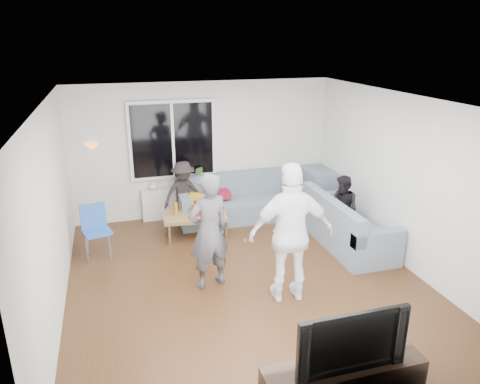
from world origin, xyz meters
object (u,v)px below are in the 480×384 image
object	(u,v)px
coffee_table	(196,225)
side_chair	(97,232)
sofa_right_section	(348,221)
television	(347,336)
floor_lamp	(96,183)
tv_console	(343,383)
sofa_back_section	(238,198)
player_right	(291,234)
spectator_back	(184,193)
spectator_right	(343,209)
player_left	(209,231)

from	to	relation	value
coffee_table	side_chair	bearing A→B (deg)	-167.21
sofa_right_section	television	size ratio (longest dim) A/B	1.82
coffee_table	side_chair	size ratio (longest dim) A/B	1.28
floor_lamp	tv_console	bearing A→B (deg)	-66.83
side_chair	floor_lamp	world-z (taller)	floor_lamp
sofa_back_section	sofa_right_section	bearing A→B (deg)	-47.68
player_right	side_chair	bearing A→B (deg)	-31.60
side_chair	player_right	world-z (taller)	player_right
player_right	tv_console	bearing A→B (deg)	90.44
coffee_table	tv_console	xyz separation A→B (m)	(0.63, -4.21, 0.02)
player_right	tv_console	size ratio (longest dim) A/B	1.19
coffee_table	tv_console	world-z (taller)	tv_console
television	player_right	bearing A→B (deg)	83.71
spectator_back	television	xyz separation A→B (m)	(0.73, -4.80, 0.14)
sofa_back_section	sofa_right_section	size ratio (longest dim) A/B	1.15
side_chair	spectator_right	bearing A→B (deg)	-21.59
sofa_back_section	television	xyz separation A→B (m)	(-0.31, -4.77, 0.33)
sofa_right_section	tv_console	world-z (taller)	sofa_right_section
side_chair	player_right	size ratio (longest dim) A/B	0.45
floor_lamp	spectator_back	world-z (taller)	floor_lamp
coffee_table	spectator_right	world-z (taller)	spectator_right
spectator_right	tv_console	world-z (taller)	spectator_right
sofa_back_section	player_right	distance (m)	2.95
sofa_back_section	tv_console	bearing A→B (deg)	-93.77
coffee_table	floor_lamp	bearing A→B (deg)	145.80
side_chair	television	bearing A→B (deg)	-74.01
spectator_right	television	bearing A→B (deg)	-47.50
player_right	spectator_back	size ratio (longest dim) A/B	1.56
sofa_right_section	player_right	distance (m)	2.10
floor_lamp	player_right	distance (m)	4.27
sofa_right_section	spectator_right	distance (m)	0.25
tv_console	television	size ratio (longest dim) A/B	1.46
side_chair	tv_console	bearing A→B (deg)	-74.01
sofa_back_section	floor_lamp	size ratio (longest dim) A/B	1.47
player_left	sofa_right_section	bearing A→B (deg)	178.22
spectator_right	television	xyz separation A→B (m)	(-1.79, -3.35, 0.18)
spectator_right	tv_console	distance (m)	3.81
sofa_right_section	spectator_right	size ratio (longest dim) A/B	1.73
player_left	player_right	xyz separation A→B (m)	(0.97, -0.62, 0.12)
sofa_back_section	television	world-z (taller)	television
player_left	television	distance (m)	2.61
spectator_right	player_right	bearing A→B (deg)	-66.31
sofa_back_section	side_chair	bearing A→B (deg)	-160.27
coffee_table	player_left	xyz separation A→B (m)	(-0.13, -1.72, 0.64)
sofa_right_section	player_right	bearing A→B (deg)	129.04
sofa_back_section	tv_console	distance (m)	4.78
coffee_table	player_right	xyz separation A→B (m)	(0.84, -2.34, 0.75)
coffee_table	television	size ratio (longest dim) A/B	1.00
tv_console	player_right	bearing A→B (deg)	83.71
side_chair	player_left	bearing A→B (deg)	-56.20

